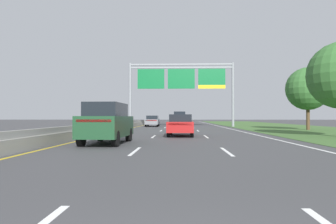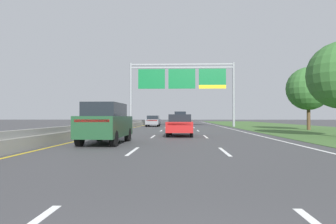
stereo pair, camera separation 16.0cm
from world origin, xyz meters
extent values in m
plane|color=#3D3D3F|center=(0.00, 35.00, 0.00)|extent=(220.00, 220.00, 0.00)
cube|color=white|center=(-1.85, 10.50, 0.00)|extent=(0.14, 3.00, 0.01)
cube|color=white|center=(-1.85, 19.50, 0.00)|extent=(0.14, 3.00, 0.01)
cube|color=white|center=(-1.85, 28.50, 0.00)|extent=(0.14, 3.00, 0.01)
cube|color=white|center=(-1.85, 37.50, 0.00)|extent=(0.14, 3.00, 0.01)
cube|color=white|center=(-1.85, 46.50, 0.00)|extent=(0.14, 3.00, 0.01)
cube|color=white|center=(-1.85, 55.50, 0.00)|extent=(0.14, 3.00, 0.01)
cube|color=white|center=(-1.85, 64.50, 0.00)|extent=(0.14, 3.00, 0.01)
cube|color=white|center=(-1.85, 73.50, 0.00)|extent=(0.14, 3.00, 0.01)
cube|color=white|center=(-1.85, 82.50, 0.00)|extent=(0.14, 3.00, 0.01)
cube|color=white|center=(1.85, 10.50, 0.00)|extent=(0.14, 3.00, 0.01)
cube|color=white|center=(1.85, 19.50, 0.00)|extent=(0.14, 3.00, 0.01)
cube|color=white|center=(1.85, 28.50, 0.00)|extent=(0.14, 3.00, 0.01)
cube|color=white|center=(1.85, 37.50, 0.00)|extent=(0.14, 3.00, 0.01)
cube|color=white|center=(1.85, 46.50, 0.00)|extent=(0.14, 3.00, 0.01)
cube|color=white|center=(1.85, 55.50, 0.00)|extent=(0.14, 3.00, 0.01)
cube|color=white|center=(1.85, 64.50, 0.00)|extent=(0.14, 3.00, 0.01)
cube|color=white|center=(1.85, 73.50, 0.00)|extent=(0.14, 3.00, 0.01)
cube|color=white|center=(1.85, 82.50, 0.00)|extent=(0.14, 3.00, 0.01)
cube|color=white|center=(5.90, 35.00, 0.00)|extent=(0.16, 106.00, 0.01)
cube|color=gold|center=(-5.90, 35.00, 0.00)|extent=(0.16, 106.00, 0.01)
cube|color=#3D602D|center=(13.95, 35.00, 0.01)|extent=(14.00, 110.00, 0.02)
cube|color=gray|center=(-6.60, 35.00, 0.28)|extent=(0.60, 110.00, 0.55)
cube|color=gray|center=(-6.60, 35.00, 0.70)|extent=(0.25, 110.00, 0.30)
cylinder|color=gray|center=(-7.05, 41.20, 4.57)|extent=(0.36, 0.36, 9.14)
cylinder|color=gray|center=(7.65, 41.20, 4.57)|extent=(0.36, 0.36, 9.14)
cube|color=gray|center=(0.30, 41.20, 8.91)|extent=(14.70, 0.24, 0.20)
cube|color=gray|center=(0.30, 41.20, 8.46)|extent=(14.70, 0.24, 0.20)
cube|color=#0C602D|center=(-4.03, 41.02, 6.83)|extent=(3.83, 0.12, 2.82)
cube|color=#0C602D|center=(0.30, 41.02, 6.83)|extent=(3.83, 0.12, 2.82)
cube|color=#0C602D|center=(4.63, 41.02, 7.08)|extent=(3.83, 0.12, 2.32)
cube|color=yellow|center=(4.63, 41.02, 5.66)|extent=(3.83, 0.12, 0.50)
cube|color=navy|center=(0.07, 43.65, 0.92)|extent=(2.07, 5.43, 1.00)
cube|color=black|center=(0.05, 44.50, 1.81)|extent=(1.75, 1.92, 0.78)
cube|color=#B21414|center=(0.10, 40.99, 1.22)|extent=(1.68, 0.10, 0.12)
cube|color=navy|center=(0.09, 41.92, 1.52)|extent=(2.03, 1.97, 0.20)
cylinder|color=black|center=(-0.81, 45.47, 0.42)|extent=(0.31, 0.84, 0.84)
cylinder|color=black|center=(0.89, 45.50, 0.42)|extent=(0.31, 0.84, 0.84)
cylinder|color=black|center=(-0.76, 41.80, 0.42)|extent=(0.31, 0.84, 0.84)
cylinder|color=black|center=(0.94, 41.83, 0.42)|extent=(0.31, 0.84, 0.84)
cube|color=maroon|center=(0.07, 20.21, 0.69)|extent=(1.94, 4.45, 0.72)
cube|color=black|center=(0.07, 20.16, 1.31)|extent=(1.63, 2.34, 0.52)
cube|color=#B21414|center=(0.01, 18.05, 0.91)|extent=(1.53, 0.12, 0.12)
cylinder|color=black|center=(-0.68, 21.73, 0.33)|extent=(0.24, 0.67, 0.66)
cylinder|color=black|center=(0.92, 21.69, 0.33)|extent=(0.24, 0.67, 0.66)
cylinder|color=black|center=(-0.77, 18.74, 0.33)|extent=(0.24, 0.67, 0.66)
cylinder|color=black|center=(0.83, 18.70, 0.33)|extent=(0.24, 0.67, 0.66)
cube|color=#193D23|center=(-3.79, 13.84, 0.91)|extent=(2.02, 4.75, 1.05)
cube|color=black|center=(-3.80, 13.69, 1.77)|extent=(1.71, 3.04, 0.68)
cube|color=#B21414|center=(-3.85, 11.53, 1.22)|extent=(1.60, 0.12, 0.12)
cylinder|color=black|center=(-4.57, 15.46, 0.38)|extent=(0.28, 0.77, 0.76)
cylinder|color=black|center=(-2.93, 15.42, 0.38)|extent=(0.28, 0.77, 0.76)
cylinder|color=black|center=(-4.65, 12.26, 0.38)|extent=(0.28, 0.77, 0.76)
cylinder|color=black|center=(-3.01, 12.22, 0.38)|extent=(0.28, 0.77, 0.76)
cube|color=slate|center=(-3.83, 41.27, 0.69)|extent=(1.82, 4.40, 0.72)
cube|color=black|center=(-3.83, 41.22, 1.31)|extent=(1.57, 2.30, 0.52)
cube|color=#B21414|center=(-3.83, 39.11, 0.91)|extent=(1.53, 0.08, 0.12)
cylinder|color=black|center=(-4.63, 42.76, 0.33)|extent=(0.22, 0.66, 0.66)
cylinder|color=black|center=(-3.03, 42.76, 0.33)|extent=(0.22, 0.66, 0.66)
cylinder|color=black|center=(-4.63, 39.77, 0.33)|extent=(0.22, 0.66, 0.66)
cylinder|color=black|center=(-3.03, 39.77, 0.33)|extent=(0.22, 0.66, 0.66)
cylinder|color=#4C3823|center=(13.59, 30.50, 1.28)|extent=(0.36, 0.36, 2.56)
sphere|color=#33662D|center=(13.59, 30.50, 4.38)|extent=(4.53, 4.53, 4.53)
camera|label=1|loc=(-0.08, -1.65, 1.40)|focal=32.06mm
camera|label=2|loc=(0.08, -1.64, 1.40)|focal=32.06mm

